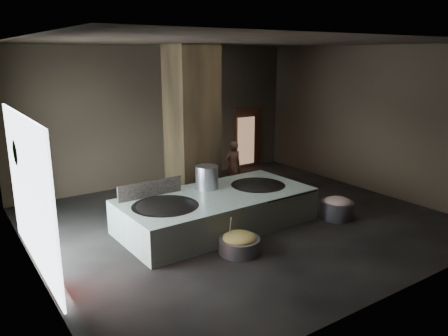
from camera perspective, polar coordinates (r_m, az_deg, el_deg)
floor at (r=11.55m, az=2.06°, el=-7.09°), size 10.00×9.00×0.10m
ceiling at (r=10.74m, az=2.29°, el=16.37°), size 10.00×9.00×0.10m
back_wall at (r=14.78m, az=-8.36°, el=6.81°), size 10.00×0.10×4.50m
front_wall at (r=7.81m, az=22.26°, el=-1.11°), size 10.00×0.10×4.50m
left_wall at (r=8.97m, az=-24.88°, el=0.56°), size 0.10×9.00×4.50m
right_wall at (r=14.44m, az=18.66°, el=6.02°), size 0.10×9.00×4.50m
pillar at (r=12.32m, az=-4.21°, el=5.38°), size 1.20×1.20×4.50m
hearth_platform at (r=11.04m, az=-0.94°, el=-5.51°), size 4.92×2.47×0.84m
platform_cap at (r=10.91m, az=-0.95°, el=-3.57°), size 4.74×2.28×0.03m
wok_left at (r=10.21m, az=-7.65°, el=-5.38°), size 1.53×1.53×0.42m
wok_left_rim at (r=10.19m, az=-7.67°, el=-5.01°), size 1.56×1.56×0.05m
wok_right at (r=11.72m, az=4.46°, el=-2.65°), size 1.42×1.42×0.40m
wok_right_rim at (r=11.70m, az=4.47°, el=-2.32°), size 1.45×1.45×0.05m
stock_pot at (r=11.29m, az=-2.27°, el=-1.28°), size 0.59×0.59×0.63m
splash_guard at (r=10.81m, az=-9.60°, el=-2.75°), size 1.69×0.12×0.42m
cook at (r=13.79m, az=1.15°, el=0.25°), size 0.61×0.42×1.60m
veg_basin at (r=9.70m, az=2.03°, el=-10.08°), size 0.95×0.95×0.34m
veg_fill at (r=9.63m, az=2.04°, el=-9.10°), size 0.75×0.75×0.23m
ladle at (r=9.58m, az=0.79°, el=-7.91°), size 0.19×0.33×0.65m
meat_basin at (r=11.98m, az=14.54°, el=-5.31°), size 1.09×1.09×0.47m
meat_fill at (r=11.91m, az=14.60°, el=-4.33°), size 0.70×0.70×0.27m
doorway_near at (r=15.44m, az=-4.03°, el=2.93°), size 1.18×0.08×2.38m
doorway_near_glow at (r=15.30m, az=-3.28°, el=2.64°), size 0.79×0.04×1.86m
doorway_far at (r=16.75m, az=3.11°, el=3.86°), size 1.18×0.08×2.38m
doorway_far_glow at (r=16.55m, az=2.90°, el=3.56°), size 0.76×0.04×1.79m
left_opening at (r=9.34m, az=-24.06°, el=-2.98°), size 0.04×4.20×3.10m
pavilion_sliver at (r=8.40m, az=-21.39°, el=-10.10°), size 0.05×0.90×1.70m
tree_silhouette at (r=10.27m, az=-24.99°, el=1.89°), size 0.28×1.10×1.10m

